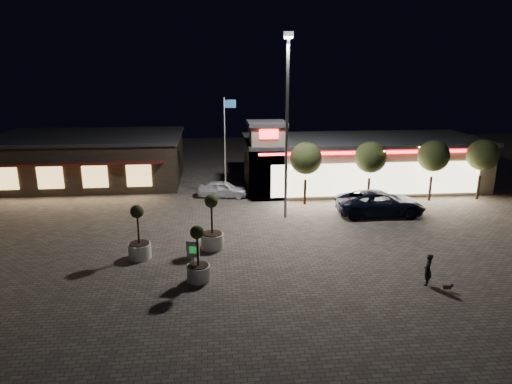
{
  "coord_description": "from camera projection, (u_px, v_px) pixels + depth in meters",
  "views": [
    {
      "loc": [
        -3.03,
        -22.06,
        10.32
      ],
      "look_at": [
        -0.26,
        6.0,
        2.46
      ],
      "focal_mm": 32.0,
      "sensor_mm": 36.0,
      "label": 1
    }
  ],
  "objects": [
    {
      "name": "planter_right",
      "position": [
        212.0,
        232.0,
        26.38
      ],
      "size": [
        1.33,
        1.33,
        3.26
      ],
      "color": "silver",
      "rests_on": "ground"
    },
    {
      "name": "flagpole",
      "position": [
        226.0,
        140.0,
        35.21
      ],
      "size": [
        0.95,
        0.1,
        8.0
      ],
      "color": "white",
      "rests_on": "ground"
    },
    {
      "name": "valet_sign",
      "position": [
        193.0,
        253.0,
        22.47
      ],
      "size": [
        0.65,
        0.23,
        1.99
      ],
      "color": "gray",
      "rests_on": "ground"
    },
    {
      "name": "retail_building",
      "position": [
        356.0,
        162.0,
        39.67
      ],
      "size": [
        20.4,
        8.4,
        6.1
      ],
      "color": "gray",
      "rests_on": "ground"
    },
    {
      "name": "string_tree_d",
      "position": [
        483.0,
        155.0,
        35.5
      ],
      "size": [
        2.42,
        2.42,
        4.79
      ],
      "color": "#332319",
      "rests_on": "ground"
    },
    {
      "name": "ground",
      "position": [
        272.0,
        267.0,
        24.2
      ],
      "size": [
        90.0,
        90.0,
        0.0
      ],
      "primitive_type": "plane",
      "color": "#6E6559",
      "rests_on": "ground"
    },
    {
      "name": "planter_mid",
      "position": [
        198.0,
        264.0,
        22.43
      ],
      "size": [
        1.17,
        1.17,
        2.88
      ],
      "color": "silver",
      "rests_on": "ground"
    },
    {
      "name": "floodlight_pole",
      "position": [
        287.0,
        117.0,
        30.18
      ],
      "size": [
        0.6,
        0.4,
        12.38
      ],
      "color": "gray",
      "rests_on": "ground"
    },
    {
      "name": "pedestrian",
      "position": [
        428.0,
        270.0,
        22.01
      ],
      "size": [
        0.62,
        0.69,
        1.58
      ],
      "primitive_type": "imported",
      "rotation": [
        0.0,
        0.0,
        -2.12
      ],
      "color": "black",
      "rests_on": "ground"
    },
    {
      "name": "restaurant_building",
      "position": [
        91.0,
        158.0,
        41.45
      ],
      "size": [
        16.4,
        11.0,
        4.3
      ],
      "color": "#382D23",
      "rests_on": "ground"
    },
    {
      "name": "dog",
      "position": [
        449.0,
        286.0,
        21.49
      ],
      "size": [
        0.5,
        0.19,
        0.27
      ],
      "color": "#59514C",
      "rests_on": "ground"
    },
    {
      "name": "string_tree_c",
      "position": [
        434.0,
        156.0,
        35.12
      ],
      "size": [
        2.42,
        2.42,
        4.79
      ],
      "color": "#332319",
      "rests_on": "ground"
    },
    {
      "name": "planter_left",
      "position": [
        139.0,
        242.0,
        25.05
      ],
      "size": [
        1.25,
        1.25,
        3.07
      ],
      "color": "silver",
      "rests_on": "ground"
    },
    {
      "name": "white_sedan",
      "position": [
        223.0,
        189.0,
        36.79
      ],
      "size": [
        4.13,
        2.03,
        1.35
      ],
      "primitive_type": "imported",
      "rotation": [
        0.0,
        0.0,
        1.46
      ],
      "color": "white",
      "rests_on": "ground"
    },
    {
      "name": "string_tree_a",
      "position": [
        306.0,
        159.0,
        34.17
      ],
      "size": [
        2.42,
        2.42,
        4.79
      ],
      "color": "#332319",
      "rests_on": "ground"
    },
    {
      "name": "string_tree_b",
      "position": [
        371.0,
        157.0,
        34.64
      ],
      "size": [
        2.42,
        2.42,
        4.79
      ],
      "color": "#332319",
      "rests_on": "ground"
    },
    {
      "name": "pickup_truck",
      "position": [
        380.0,
        203.0,
        32.43
      ],
      "size": [
        6.35,
        3.1,
        1.74
      ],
      "primitive_type": "imported",
      "rotation": [
        0.0,
        0.0,
        1.54
      ],
      "color": "black",
      "rests_on": "ground"
    }
  ]
}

